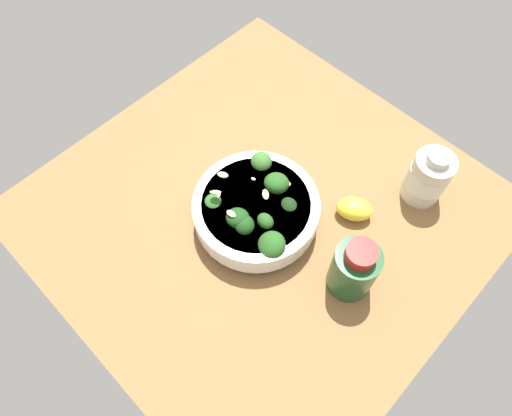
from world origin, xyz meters
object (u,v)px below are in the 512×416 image
Objects in this scene: bottle_tall at (428,177)px; lemon_wedge at (354,209)px; bottle_short at (352,270)px; bowl_of_broccoli at (257,210)px.

lemon_wedge is at bearing -25.84° from bottle_tall.
bottle_short is (21.56, 1.40, 0.33)cm from bottle_tall.
bottle_short is at bearing 34.18° from lemon_wedge.
lemon_wedge is 12.78cm from bottle_short.
bottle_tall is at bearing -176.28° from bottle_short.
bowl_of_broccoli is 1.71× the size of bottle_short.
bottle_tall is (-11.38, 5.51, 3.10)cm from lemon_wedge.
bowl_of_broccoli is 17.89cm from bottle_short.
lemon_wedge is at bearing 138.13° from bowl_of_broccoli.
bottle_tall is at bearing 145.15° from bowl_of_broccoli.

